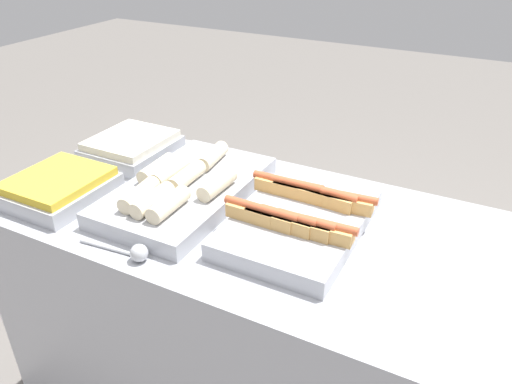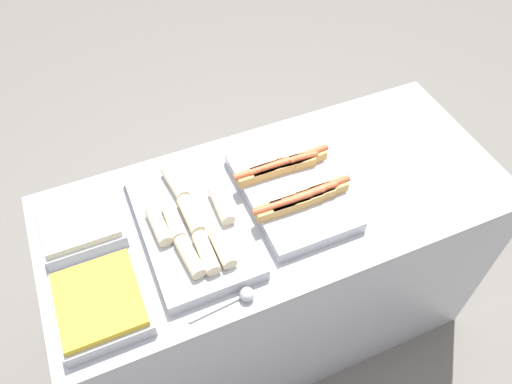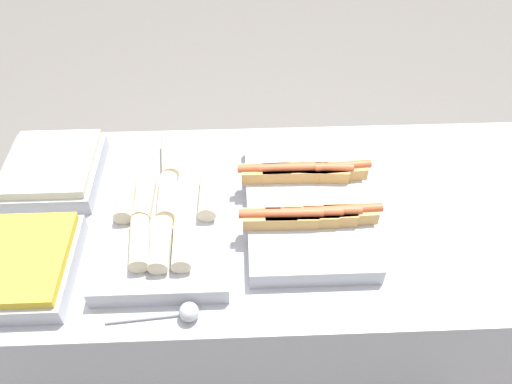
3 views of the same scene
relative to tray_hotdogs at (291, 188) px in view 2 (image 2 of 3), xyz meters
name	(u,v)px [view 2 (image 2 of 3)]	position (x,y,z in m)	size (l,w,h in m)	color
ground_plane	(272,318)	(-0.05, 0.00, -0.96)	(12.00, 12.00, 0.00)	slate
counter	(275,269)	(-0.05, 0.00, -0.50)	(1.62, 0.71, 0.92)	#A8AAB2
tray_hotdogs	(291,188)	(0.00, 0.00, 0.00)	(0.35, 0.47, 0.10)	#A8AAB2
tray_wraps	(192,224)	(-0.36, -0.01, 0.00)	(0.32, 0.54, 0.10)	#A8AAB2
tray_side_front	(101,303)	(-0.69, -0.17, 0.00)	(0.25, 0.28, 0.07)	#A8AAB2
tray_side_back	(80,220)	(-0.69, 0.15, 0.00)	(0.25, 0.28, 0.07)	#A8AAB2
serving_spoon_near	(242,297)	(-0.31, -0.30, -0.02)	(0.21, 0.04, 0.04)	#B2B5BA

